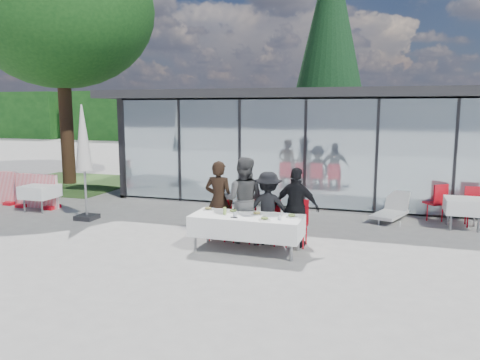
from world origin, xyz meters
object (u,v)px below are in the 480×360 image
object	(u,v)px
plate_extra	(265,219)
spare_table_right	(464,206)
spare_chair_b	(437,200)
diner_c	(268,208)
diner_chair_b	(245,217)
plate_b	(233,211)
diner_a	(219,201)
spare_table_left	(40,192)
diner_b	(244,200)
deciduous_tree	(60,10)
market_umbrella	(83,145)
diner_chair_a	(221,215)
plate_c	(257,214)
conifer_tree	(330,39)
plate_d	(292,216)
dining_table	(247,226)
spare_chair_a	(475,204)
lounger	(392,210)
plate_a	(208,209)
folded_eyeglasses	(234,217)
diner_d	(296,208)
juice_bottle	(225,211)
diner_chair_d	(297,220)
diner_chair_c	(269,218)

from	to	relation	value
plate_extra	spare_table_right	bearing A→B (deg)	41.88
spare_chair_b	diner_c	bearing A→B (deg)	-137.20
diner_chair_b	diner_c	size ratio (longest dim) A/B	0.62
diner_c	plate_b	size ratio (longest dim) A/B	6.61
diner_a	diner_c	xyz separation A→B (m)	(1.12, 0.00, -0.10)
spare_table_left	diner_b	bearing A→B (deg)	-10.71
diner_chair_b	deciduous_tree	xyz separation A→B (m)	(-8.82, 5.45, 5.94)
plate_b	market_umbrella	size ratio (longest dim) A/B	0.08
plate_extra	deciduous_tree	distance (m)	12.86
diner_chair_a	plate_c	world-z (taller)	diner_chair_a
conifer_tree	plate_d	bearing A→B (deg)	-85.67
diner_c	spare_table_left	distance (m)	7.11
dining_table	plate_c	size ratio (longest dim) A/B	9.46
spare_table_right	spare_chair_a	world-z (taller)	spare_chair_a
dining_table	diner_c	xyz separation A→B (m)	(0.29, 0.62, 0.25)
plate_extra	spare_table_right	world-z (taller)	plate_extra
lounger	diner_chair_a	bearing A→B (deg)	-140.78
spare_table_left	deciduous_tree	world-z (taller)	deciduous_tree
diner_chair_b	diner_c	world-z (taller)	diner_c
diner_a	plate_a	distance (m)	0.42
diner_chair_a	folded_eyeglasses	size ratio (longest dim) A/B	6.96
diner_b	spare_chair_b	bearing A→B (deg)	-144.32
market_umbrella	diner_d	bearing A→B (deg)	-7.25
juice_bottle	spare_table_right	size ratio (longest dim) A/B	0.17
plate_b	spare_chair_a	size ratio (longest dim) A/B	0.24
diner_chair_b	plate_a	bearing A→B (deg)	-141.96
dining_table	spare_table_right	size ratio (longest dim) A/B	2.63
diner_chair_b	diner_chair_d	distance (m)	1.17
dining_table	plate_a	size ratio (longest dim) A/B	9.46
plate_d	folded_eyeglasses	distance (m)	1.16
diner_chair_c	spare_chair_b	distance (m)	4.91
plate_extra	lounger	xyz separation A→B (m)	(2.39, 4.03, -0.52)
diner_a	diner_d	world-z (taller)	diner_a
plate_d	spare_table_right	xyz separation A→B (m)	(3.58, 3.23, -0.22)
diner_chair_c	spare_chair_a	bearing A→B (deg)	33.54
diner_chair_b	plate_a	world-z (taller)	diner_chair_b
spare_table_left	spare_chair_b	size ratio (longest dim) A/B	0.88
diner_a	plate_c	distance (m)	1.14
diner_c	plate_extra	bearing A→B (deg)	90.41
diner_a	deciduous_tree	distance (m)	11.42
diner_chair_d	plate_extra	bearing A→B (deg)	-113.87
diner_d	juice_bottle	world-z (taller)	diner_d
spare_chair_b	deciduous_tree	size ratio (longest dim) A/B	0.10
diner_chair_c	plate_b	world-z (taller)	diner_chair_c
diner_d	juice_bottle	bearing A→B (deg)	37.74
plate_d	diner_chair_d	bearing A→B (deg)	90.30
diner_chair_b	spare_chair_b	bearing A→B (deg)	37.77
diner_chair_b	market_umbrella	bearing A→B (deg)	172.51
diner_d	diner_chair_a	bearing A→B (deg)	7.06
conifer_tree	plate_a	bearing A→B (deg)	-93.74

